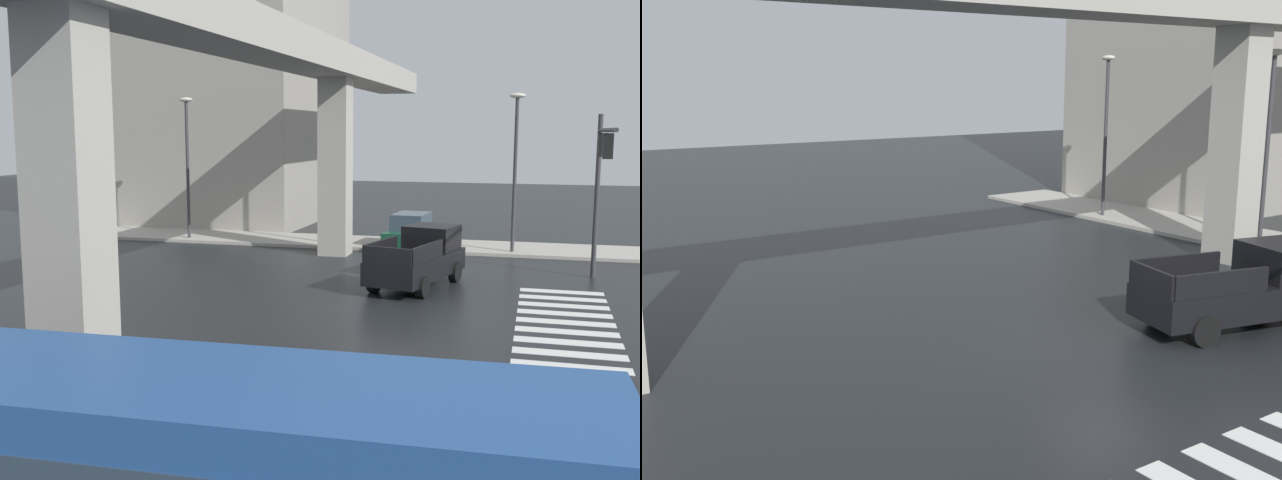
# 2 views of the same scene
# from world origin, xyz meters

# --- Properties ---
(ground_plane) EXTENTS (120.00, 120.00, 0.00)m
(ground_plane) POSITION_xyz_m (0.00, 0.00, 0.00)
(ground_plane) COLOR black
(crosswalk_stripes) EXTENTS (9.35, 2.80, 0.01)m
(crosswalk_stripes) POSITION_xyz_m (-0.00, -5.77, 0.01)
(crosswalk_stripes) COLOR silver
(crosswalk_stripes) RESTS_ON ground
(elevated_overpass) EXTENTS (50.60, 2.29, 9.11)m
(elevated_overpass) POSITION_xyz_m (0.00, 3.93, 7.77)
(elevated_overpass) COLOR #ADA89E
(elevated_overpass) RESTS_ON ground
(sidewalk_east) EXTENTS (4.00, 36.00, 0.15)m
(sidewalk_east) POSITION_xyz_m (13.37, 2.00, 0.07)
(sidewalk_east) COLOR #ADA89E
(sidewalk_east) RESTS_ON ground
(pickup_truck) EXTENTS (5.41, 3.06, 2.08)m
(pickup_truck) POSITION_xyz_m (4.14, -0.82, 0.99)
(pickup_truck) COLOR black
(pickup_truck) RESTS_ON ground
(city_bus) EXTENTS (3.13, 10.90, 2.99)m
(city_bus) POSITION_xyz_m (-15.66, -0.56, 1.72)
(city_bus) COLOR #234C8C
(city_bus) RESTS_ON ground
(sedan_dark_green) EXTENTS (4.45, 2.27, 1.72)m
(sedan_dark_green) POSITION_xyz_m (12.55, 0.87, 0.85)
(sedan_dark_green) COLOR #14472D
(sedan_dark_green) RESTS_ON ground
(traffic_signal_mast) EXTENTS (6.49, 0.32, 6.20)m
(traffic_signal_mast) POSITION_xyz_m (5.81, -6.98, 4.38)
(traffic_signal_mast) COLOR #38383D
(traffic_signal_mast) RESTS_ON ground
(street_lamp_near_corner) EXTENTS (0.44, 0.70, 7.24)m
(street_lamp_near_corner) POSITION_xyz_m (12.17, -3.81, 4.56)
(street_lamp_near_corner) COLOR #38383D
(street_lamp_near_corner) RESTS_ON ground
(street_lamp_mid_block) EXTENTS (0.44, 0.70, 7.24)m
(street_lamp_mid_block) POSITION_xyz_m (12.17, 4.20, 4.56)
(street_lamp_mid_block) COLOR #38383D
(street_lamp_mid_block) RESTS_ON ground
(street_lamp_far_north) EXTENTS (0.44, 0.70, 7.24)m
(street_lamp_far_north) POSITION_xyz_m (12.17, 12.27, 4.56)
(street_lamp_far_north) COLOR #38383D
(street_lamp_far_north) RESTS_ON ground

